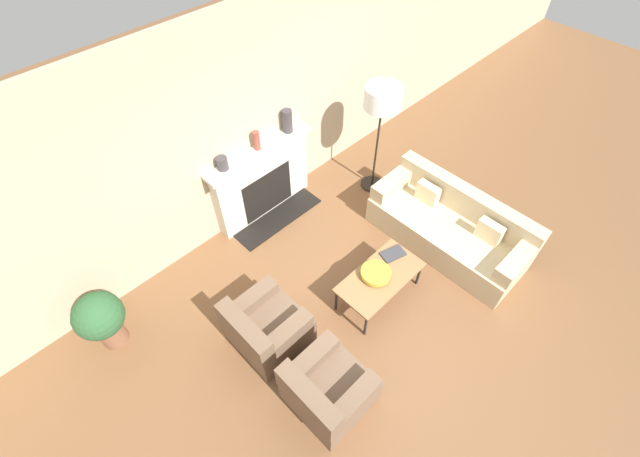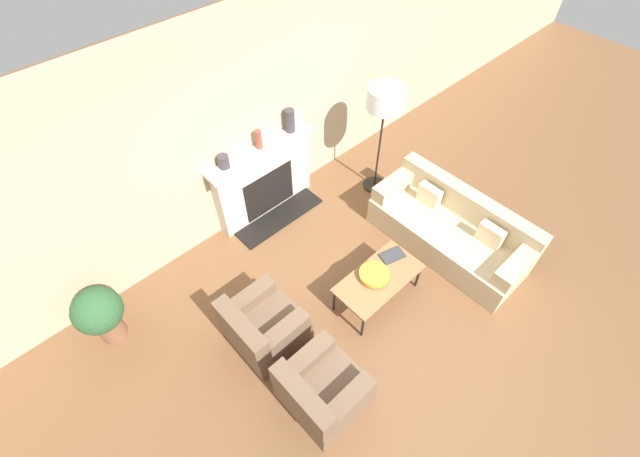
{
  "view_description": "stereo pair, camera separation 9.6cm",
  "coord_description": "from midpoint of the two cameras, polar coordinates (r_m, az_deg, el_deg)",
  "views": [
    {
      "loc": [
        -2.38,
        -1.28,
        4.66
      ],
      "look_at": [
        0.11,
        1.25,
        0.45
      ],
      "focal_mm": 24.0,
      "sensor_mm": 36.0,
      "label": 1
    },
    {
      "loc": [
        -2.32,
        -1.35,
        4.66
      ],
      "look_at": [
        0.11,
        1.25,
        0.45
      ],
      "focal_mm": 24.0,
      "sensor_mm": 36.0,
      "label": 2
    }
  ],
  "objects": [
    {
      "name": "ground_plane",
      "position": [
        5.38,
        8.96,
        -11.18
      ],
      "size": [
        18.0,
        18.0,
        0.0
      ],
      "primitive_type": "plane",
      "color": "brown"
    },
    {
      "name": "wall_back",
      "position": [
        5.51,
        -9.47,
        13.51
      ],
      "size": [
        18.0,
        0.06,
        2.9
      ],
      "color": "#BCAD8E",
      "rests_on": "ground_plane"
    },
    {
      "name": "fireplace",
      "position": [
        6.02,
        -6.95,
        6.34
      ],
      "size": [
        1.63,
        0.59,
        1.12
      ],
      "color": "beige",
      "rests_on": "ground_plane"
    },
    {
      "name": "couch",
      "position": [
        5.96,
        17.47,
        -0.17
      ],
      "size": [
        0.86,
        2.1,
        0.78
      ],
      "rotation": [
        0.0,
        0.0,
        -1.57
      ],
      "color": "#CCB78E",
      "rests_on": "ground_plane"
    },
    {
      "name": "armchair_near",
      "position": [
        4.63,
        0.9,
        -20.78
      ],
      "size": [
        0.76,
        0.76,
        0.74
      ],
      "rotation": [
        0.0,
        0.0,
        1.57
      ],
      "color": "brown",
      "rests_on": "ground_plane"
    },
    {
      "name": "armchair_far",
      "position": [
        4.94,
        -7.02,
        -12.91
      ],
      "size": [
        0.76,
        0.76,
        0.74
      ],
      "rotation": [
        0.0,
        0.0,
        1.57
      ],
      "color": "brown",
      "rests_on": "ground_plane"
    },
    {
      "name": "coffee_table",
      "position": [
        5.15,
        8.35,
        -6.71
      ],
      "size": [
        1.08,
        0.55,
        0.43
      ],
      "color": "olive",
      "rests_on": "ground_plane"
    },
    {
      "name": "bowl",
      "position": [
        5.09,
        7.79,
        -6.09
      ],
      "size": [
        0.36,
        0.36,
        0.08
      ],
      "color": "gold",
      "rests_on": "coffee_table"
    },
    {
      "name": "book",
      "position": [
        5.33,
        10.13,
        -3.56
      ],
      "size": [
        0.33,
        0.25,
        0.02
      ],
      "rotation": [
        0.0,
        0.0,
        -0.28
      ],
      "color": "#38383D",
      "rests_on": "coffee_table"
    },
    {
      "name": "floor_lamp",
      "position": [
        5.84,
        9.16,
        16.06
      ],
      "size": [
        0.5,
        0.5,
        1.7
      ],
      "color": "black",
      "rests_on": "ground_plane"
    },
    {
      "name": "mantel_vase_left",
      "position": [
        5.39,
        -12.23,
        8.7
      ],
      "size": [
        0.14,
        0.14,
        0.17
      ],
      "color": "#3D383D",
      "rests_on": "fireplace"
    },
    {
      "name": "mantel_vase_center_left",
      "position": [
        5.58,
        -7.7,
        11.68
      ],
      "size": [
        0.09,
        0.09,
        0.26
      ],
      "color": "brown",
      "rests_on": "fireplace"
    },
    {
      "name": "mantel_vase_center_right",
      "position": [
        5.81,
        -3.56,
        14.16
      ],
      "size": [
        0.13,
        0.13,
        0.32
      ],
      "color": "#3D383D",
      "rests_on": "fireplace"
    },
    {
      "name": "potted_plant",
      "position": [
        5.32,
        -26.89,
        -10.01
      ],
      "size": [
        0.54,
        0.54,
        0.81
      ],
      "color": "brown",
      "rests_on": "ground_plane"
    }
  ]
}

